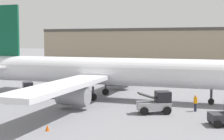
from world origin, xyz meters
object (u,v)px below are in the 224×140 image
baggage_tug (24,93)px  belt_loader_truck (156,103)px  airplane (104,71)px  safety_cone_near (47,128)px  ground_crew_worker (195,103)px

baggage_tug → belt_loader_truck: baggage_tug is taller
airplane → safety_cone_near: (1.73, -16.16, -3.12)m
belt_loader_truck → ground_crew_worker: bearing=6.9°
ground_crew_worker → safety_cone_near: (-10.21, -12.15, -0.64)m
safety_cone_near → ground_crew_worker: bearing=49.9°
airplane → baggage_tug: (-7.84, -5.99, -2.32)m
airplane → belt_loader_truck: size_ratio=10.97×
ground_crew_worker → baggage_tug: 19.87m
airplane → belt_loader_truck: airplane is taller
baggage_tug → safety_cone_near: size_ratio=5.96×
airplane → baggage_tug: 10.13m
airplane → ground_crew_worker: airplane is taller
baggage_tug → belt_loader_truck: size_ratio=0.90×
airplane → baggage_tug: size_ratio=12.20×
airplane → baggage_tug: bearing=-144.7°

